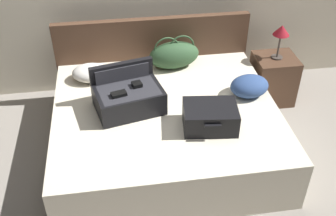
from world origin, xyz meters
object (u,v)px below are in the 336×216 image
object	(u,v)px
bed	(166,129)
hard_case_large	(128,96)
pillow_near_headboard	(249,86)
table_lamp	(281,32)
pillow_center_head	(91,73)
nightstand	(273,79)
duffel_bag	(174,55)
hard_case_medium	(210,117)

from	to	relation	value
bed	hard_case_large	bearing A→B (deg)	171.43
pillow_near_headboard	table_lamp	bearing A→B (deg)	48.91
pillow_center_head	nightstand	size ratio (longest dim) A/B	0.69
pillow_near_headboard	table_lamp	xyz separation A→B (m)	(0.49, 0.56, 0.24)
pillow_center_head	bed	bearing A→B (deg)	-41.37
duffel_bag	pillow_near_headboard	size ratio (longest dim) A/B	1.49
duffel_bag	table_lamp	xyz separation A→B (m)	(1.10, -0.05, 0.20)
pillow_near_headboard	pillow_center_head	size ratio (longest dim) A/B	1.00
pillow_near_headboard	hard_case_large	bearing A→B (deg)	-177.69
bed	duffel_bag	world-z (taller)	duffel_bag
table_lamp	hard_case_medium	bearing A→B (deg)	-134.81
duffel_bag	nightstand	xyz separation A→B (m)	(1.10, -0.05, -0.37)
pillow_center_head	duffel_bag	bearing A→B (deg)	8.00
hard_case_medium	duffel_bag	distance (m)	1.03
hard_case_large	pillow_near_headboard	size ratio (longest dim) A/B	1.78
bed	hard_case_large	distance (m)	0.50
pillow_center_head	table_lamp	world-z (taller)	table_lamp
bed	pillow_center_head	distance (m)	0.94
pillow_near_headboard	nightstand	world-z (taller)	pillow_near_headboard
duffel_bag	pillow_near_headboard	xyz separation A→B (m)	(0.61, -0.61, -0.05)
hard_case_large	hard_case_medium	xyz separation A→B (m)	(0.66, -0.36, -0.03)
pillow_near_headboard	duffel_bag	bearing A→B (deg)	135.28
pillow_center_head	table_lamp	xyz separation A→B (m)	(1.95, 0.07, 0.26)
duffel_bag	table_lamp	distance (m)	1.12
hard_case_large	pillow_center_head	xyz separation A→B (m)	(-0.33, 0.53, -0.05)
nightstand	table_lamp	size ratio (longest dim) A/B	1.44
table_lamp	hard_case_large	bearing A→B (deg)	-159.56
hard_case_large	pillow_near_headboard	distance (m)	1.13
hard_case_medium	duffel_bag	world-z (taller)	duffel_bag
duffel_bag	pillow_center_head	distance (m)	0.86
pillow_center_head	table_lamp	distance (m)	1.97
table_lamp	pillow_center_head	bearing A→B (deg)	-177.96
bed	pillow_near_headboard	xyz separation A→B (m)	(0.80, 0.10, 0.34)
hard_case_large	nightstand	bearing A→B (deg)	7.82
bed	hard_case_large	xyz separation A→B (m)	(-0.33, 0.05, 0.38)
duffel_bag	pillow_near_headboard	distance (m)	0.86
table_lamp	bed	bearing A→B (deg)	-153.16
pillow_near_headboard	pillow_center_head	xyz separation A→B (m)	(-1.47, 0.49, -0.02)
hard_case_large	table_lamp	distance (m)	1.74
nightstand	table_lamp	xyz separation A→B (m)	(0.00, 0.00, 0.56)
hard_case_medium	pillow_center_head	xyz separation A→B (m)	(-0.99, 0.90, -0.02)
duffel_bag	hard_case_medium	bearing A→B (deg)	-82.22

